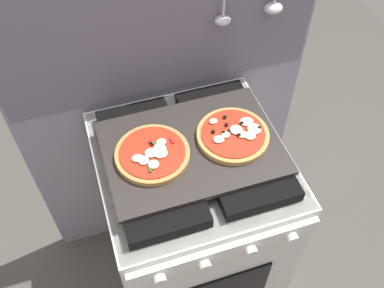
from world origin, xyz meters
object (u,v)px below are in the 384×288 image
object	(u,v)px
baking_tray	(192,148)
pizza_left	(153,154)
stove	(192,222)
pizza_right	(233,135)

from	to	relation	value
baking_tray	pizza_left	size ratio (longest dim) A/B	2.39
stove	pizza_right	distance (m)	0.50
stove	pizza_left	size ratio (longest dim) A/B	3.98
stove	baking_tray	world-z (taller)	baking_tray
pizza_left	pizza_right	distance (m)	0.26
baking_tray	pizza_left	distance (m)	0.13
baking_tray	pizza_left	world-z (taller)	pizza_left
stove	pizza_left	distance (m)	0.49
baking_tray	pizza_right	xyz separation A→B (m)	(0.13, -0.01, 0.02)
pizza_left	pizza_right	bearing A→B (deg)	-0.77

